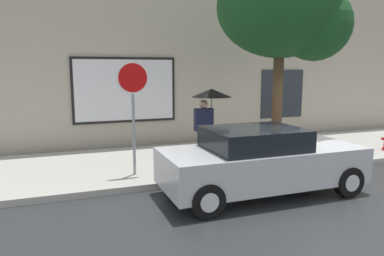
{
  "coord_description": "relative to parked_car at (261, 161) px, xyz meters",
  "views": [
    {
      "loc": [
        -5.49,
        -6.47,
        2.63
      ],
      "look_at": [
        -2.41,
        1.8,
        1.2
      ],
      "focal_mm": 34.14,
      "sensor_mm": 36.0,
      "label": 1
    }
  ],
  "objects": [
    {
      "name": "parked_car",
      "position": [
        0.0,
        0.0,
        0.0
      ],
      "size": [
        4.28,
        1.83,
        1.43
      ],
      "color": "#B7BABF",
      "rests_on": "ground"
    },
    {
      "name": "building_facade",
      "position": [
        1.5,
        5.48,
        2.77
      ],
      "size": [
        20.0,
        0.67,
        7.0
      ],
      "color": "#B2A893",
      "rests_on": "ground"
    },
    {
      "name": "pedestrian_with_umbrella",
      "position": [
        -0.15,
        2.44,
        1.03
      ],
      "size": [
        1.08,
        1.08,
        1.96
      ],
      "color": "black",
      "rests_on": "sidewalk"
    },
    {
      "name": "sidewalk",
      "position": [
        1.52,
        2.98,
        -0.63
      ],
      "size": [
        20.0,
        4.0,
        0.15
      ],
      "primitive_type": "cube",
      "color": "#A3A099",
      "rests_on": "ground"
    },
    {
      "name": "stop_sign",
      "position": [
        -2.31,
        1.85,
        1.32
      ],
      "size": [
        0.76,
        0.1,
        2.66
      ],
      "color": "gray",
      "rests_on": "sidewalk"
    },
    {
      "name": "street_tree",
      "position": [
        1.74,
        1.77,
        3.37
      ],
      "size": [
        3.39,
        2.88,
        5.3
      ],
      "color": "#4C3823",
      "rests_on": "sidewalk"
    },
    {
      "name": "ground_plane",
      "position": [
        1.52,
        -0.02,
        -0.71
      ],
      "size": [
        60.0,
        60.0,
        0.0
      ],
      "primitive_type": "plane",
      "color": "#282B2D"
    }
  ]
}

